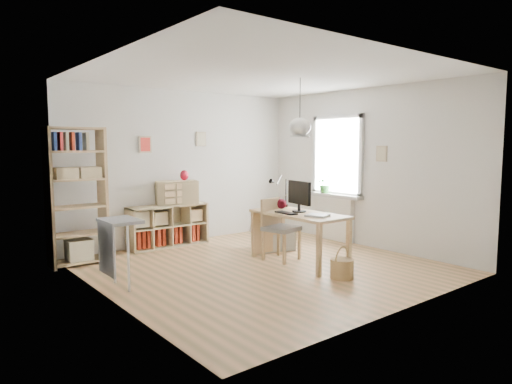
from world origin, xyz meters
TOP-DOWN VIEW (x-y plane):
  - ground at (0.00, 0.00)m, footprint 4.50×4.50m
  - room_shell at (0.55, -0.15)m, footprint 4.50×4.50m
  - window_unit at (2.23, 0.60)m, footprint 0.07×1.16m
  - radiator at (2.19, 0.60)m, footprint 0.10×0.80m
  - windowsill at (2.14, 0.60)m, footprint 0.22×1.20m
  - desk at (0.55, -0.15)m, footprint 0.70×1.50m
  - cube_shelf at (-0.47, 2.08)m, footprint 1.40×0.38m
  - tall_bookshelf at (-2.04, 1.80)m, footprint 0.80×0.38m
  - side_table at (-2.04, 0.35)m, footprint 0.40×0.55m
  - chair at (0.44, 0.19)m, footprint 0.54×0.54m
  - wicker_basket at (0.45, -1.08)m, footprint 0.31×0.31m
  - storage_chest at (0.85, 0.75)m, footprint 0.73×0.78m
  - monitor at (0.61, -0.09)m, footprint 0.21×0.53m
  - keyboard at (0.35, -0.09)m, footprint 0.16×0.38m
  - task_lamp at (0.60, 0.37)m, footprint 0.45×0.17m
  - yarn_ball at (0.63, 0.33)m, footprint 0.16×0.16m
  - paper_tray at (0.51, -0.56)m, footprint 0.32×0.36m
  - drawer_chest at (-0.27, 2.04)m, footprint 0.77×0.53m
  - red_vase at (-0.12, 2.04)m, footprint 0.15×0.15m
  - potted_plant at (2.12, 0.80)m, footprint 0.34×0.31m

SIDE VIEW (x-z plane):
  - ground at x=0.00m, z-range 0.00..0.00m
  - wicker_basket at x=0.45m, z-range -0.08..0.35m
  - storage_chest at x=0.85m, z-range -0.11..0.50m
  - cube_shelf at x=-0.47m, z-range -0.06..0.66m
  - radiator at x=2.19m, z-range 0.00..0.80m
  - chair at x=0.44m, z-range 0.07..1.00m
  - desk at x=0.55m, z-range 0.28..1.03m
  - side_table at x=-2.04m, z-range 0.24..1.09m
  - keyboard at x=0.35m, z-range 0.75..0.77m
  - paper_tray at x=0.51m, z-range 0.75..0.78m
  - yarn_ball at x=0.63m, z-range 0.75..0.91m
  - windowsill at x=2.14m, z-range 0.80..0.86m
  - drawer_chest at x=-0.27m, z-range 0.72..1.13m
  - monitor at x=0.61m, z-range 0.78..1.24m
  - potted_plant at x=2.12m, z-range 0.86..1.19m
  - task_lamp at x=0.60m, z-range 0.84..1.32m
  - tall_bookshelf at x=-2.04m, z-range 0.09..2.09m
  - red_vase at x=-0.12m, z-range 1.13..1.31m
  - window_unit at x=2.23m, z-range 0.82..2.28m
  - room_shell at x=0.55m, z-range -0.25..4.25m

